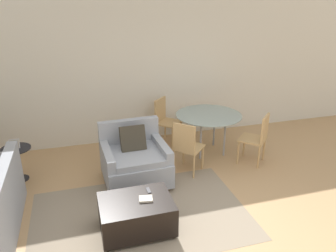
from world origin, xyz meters
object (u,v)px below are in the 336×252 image
object	(u,v)px
side_table	(17,158)
dining_table	(209,118)
armchair	(135,160)
dining_chair_near_left	(187,145)
ottoman	(136,214)
book_stack	(146,199)
picture_frame	(14,144)
tv_remote_primary	(148,190)
dining_chair_far_left	(165,118)
dining_chair_near_right	(258,136)

from	to	relation	value
side_table	dining_table	size ratio (longest dim) A/B	0.46
armchair	side_table	distance (m)	1.85
dining_chair_near_left	side_table	bearing A→B (deg)	168.10
ottoman	side_table	distance (m)	2.32
book_stack	side_table	bearing A→B (deg)	134.11
book_stack	picture_frame	world-z (taller)	picture_frame
dining_table	picture_frame	bearing A→B (deg)	-178.32
armchair	ottoman	xyz separation A→B (m)	(-0.21, -1.17, -0.12)
ottoman	picture_frame	distance (m)	2.35
tv_remote_primary	picture_frame	bearing A→B (deg)	138.69
picture_frame	tv_remote_primary	bearing A→B (deg)	-41.31
armchair	tv_remote_primary	xyz separation A→B (m)	(-0.01, -1.00, 0.07)
dining_table	book_stack	bearing A→B (deg)	-131.03
tv_remote_primary	picture_frame	world-z (taller)	picture_frame
tv_remote_primary	picture_frame	xyz separation A→B (m)	(-1.76, 1.54, 0.20)
ottoman	side_table	bearing A→B (deg)	132.16
side_table	dining_chair_far_left	world-z (taller)	dining_chair_far_left
dining_chair_near_right	dining_chair_near_left	bearing A→B (deg)	180.00
picture_frame	dining_chair_near_left	xyz separation A→B (m)	(2.62, -0.55, -0.11)
book_stack	picture_frame	xyz separation A→B (m)	(-1.68, 1.73, 0.19)
ottoman	dining_chair_far_left	distance (m)	2.70
dining_table	ottoman	bearing A→B (deg)	-133.33
book_stack	side_table	xyz separation A→B (m)	(-1.68, 1.73, -0.05)
ottoman	book_stack	distance (m)	0.24
tv_remote_primary	side_table	size ratio (longest dim) A/B	0.24
tv_remote_primary	dining_table	distance (m)	2.24
armchair	dining_chair_near_left	size ratio (longest dim) A/B	1.12
dining_table	dining_chair_near_left	xyz separation A→B (m)	(-0.65, -0.65, -0.15)
dining_chair_far_left	tv_remote_primary	bearing A→B (deg)	-110.70
tv_remote_primary	dining_chair_near_left	world-z (taller)	dining_chair_near_left
tv_remote_primary	armchair	bearing A→B (deg)	89.34
dining_chair_near_left	ottoman	bearing A→B (deg)	-132.37
armchair	side_table	xyz separation A→B (m)	(-1.77, 0.55, 0.04)
dining_chair_far_left	picture_frame	bearing A→B (deg)	-164.15
book_stack	dining_table	distance (m)	2.43
picture_frame	dining_table	size ratio (longest dim) A/B	0.13
tv_remote_primary	dining_table	size ratio (longest dim) A/B	0.11
picture_frame	dining_table	distance (m)	3.27
tv_remote_primary	dining_chair_far_left	bearing A→B (deg)	69.30
book_stack	dining_chair_far_left	world-z (taller)	dining_chair_far_left
side_table	picture_frame	size ratio (longest dim) A/B	3.57
dining_chair_far_left	ottoman	bearing A→B (deg)	-113.36
book_stack	dining_chair_far_left	size ratio (longest dim) A/B	0.20
dining_chair_near_right	dining_chair_far_left	xyz separation A→B (m)	(-1.30, 1.30, 0.00)
book_stack	tv_remote_primary	bearing A→B (deg)	67.61
dining_chair_far_left	book_stack	bearing A→B (deg)	-110.83
dining_table	dining_chair_far_left	xyz separation A→B (m)	(-0.65, 0.65, -0.15)
armchair	dining_table	distance (m)	1.66
side_table	armchair	bearing A→B (deg)	-17.22
side_table	picture_frame	distance (m)	0.24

